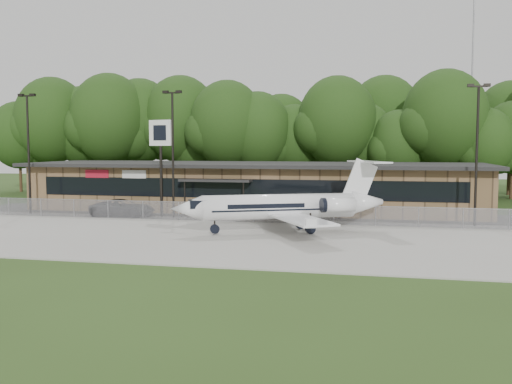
% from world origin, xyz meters
% --- Properties ---
extents(ground, '(160.00, 160.00, 0.00)m').
position_xyz_m(ground, '(0.00, 0.00, 0.00)').
color(ground, '#294016').
rests_on(ground, ground).
extents(apron, '(64.00, 18.00, 0.08)m').
position_xyz_m(apron, '(0.00, 8.00, 0.04)').
color(apron, '#9E9B93').
rests_on(apron, ground).
extents(parking_lot, '(50.00, 9.00, 0.06)m').
position_xyz_m(parking_lot, '(0.00, 19.50, 0.03)').
color(parking_lot, '#383835').
rests_on(parking_lot, ground).
extents(terminal, '(41.00, 11.65, 4.30)m').
position_xyz_m(terminal, '(-0.00, 23.94, 2.18)').
color(terminal, brown).
rests_on(terminal, ground).
extents(fence, '(46.00, 0.04, 1.52)m').
position_xyz_m(fence, '(0.00, 15.00, 0.78)').
color(fence, gray).
rests_on(fence, ground).
extents(treeline, '(72.00, 12.00, 15.00)m').
position_xyz_m(treeline, '(0.00, 42.00, 7.50)').
color(treeline, '#143410').
rests_on(treeline, ground).
extents(radio_mast, '(0.20, 0.20, 25.00)m').
position_xyz_m(radio_mast, '(22.00, 48.00, 12.50)').
color(radio_mast, gray).
rests_on(radio_mast, ground).
extents(light_pole_left, '(1.55, 0.30, 10.23)m').
position_xyz_m(light_pole_left, '(-18.00, 16.50, 5.98)').
color(light_pole_left, black).
rests_on(light_pole_left, ground).
extents(light_pole_mid, '(1.55, 0.30, 10.23)m').
position_xyz_m(light_pole_mid, '(-5.00, 16.50, 5.98)').
color(light_pole_mid, black).
rests_on(light_pole_mid, ground).
extents(light_pole_right, '(1.55, 0.30, 10.23)m').
position_xyz_m(light_pole_right, '(18.00, 16.50, 5.98)').
color(light_pole_right, black).
rests_on(light_pole_right, ground).
extents(business_jet, '(14.24, 12.69, 4.93)m').
position_xyz_m(business_jet, '(5.22, 10.62, 1.76)').
color(business_jet, white).
rests_on(business_jet, ground).
extents(suv, '(5.44, 2.87, 1.46)m').
position_xyz_m(suv, '(-9.37, 16.37, 0.73)').
color(suv, '#272729').
rests_on(suv, ground).
extents(pole_sign, '(2.08, 0.70, 7.93)m').
position_xyz_m(pole_sign, '(-6.15, 16.80, 6.07)').
color(pole_sign, black).
rests_on(pole_sign, ground).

